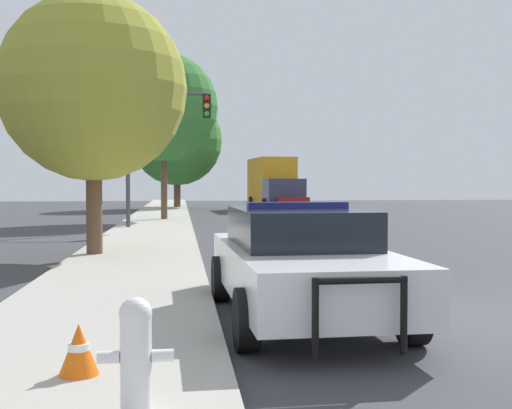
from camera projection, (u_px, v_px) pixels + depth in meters
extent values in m
plane|color=#3D3D42|center=(489.00, 320.00, 8.52)|extent=(110.00, 110.00, 0.00)
cube|color=#ADA89E|center=(97.00, 325.00, 7.92)|extent=(3.00, 110.00, 0.13)
cube|color=white|center=(301.00, 270.00, 8.52)|extent=(2.07, 4.87, 0.63)
cube|color=black|center=(298.00, 227.00, 8.74)|extent=(1.73, 2.55, 0.49)
cylinder|color=black|center=(412.00, 314.00, 7.20)|extent=(0.26, 0.70, 0.69)
cylinder|color=black|center=(246.00, 319.00, 6.92)|extent=(0.26, 0.70, 0.69)
cylinder|color=black|center=(339.00, 276.00, 10.15)|extent=(0.26, 0.70, 0.69)
cylinder|color=black|center=(220.00, 278.00, 9.87)|extent=(0.26, 0.70, 0.69)
cylinder|color=black|center=(404.00, 315.00, 6.09)|extent=(0.07, 0.07, 0.75)
cylinder|color=black|center=(315.00, 318.00, 5.97)|extent=(0.07, 0.07, 0.75)
cylinder|color=black|center=(360.00, 280.00, 6.02)|extent=(0.91, 0.10, 0.07)
cube|color=navy|center=(298.00, 205.00, 8.73)|extent=(1.39, 0.24, 0.09)
cube|color=navy|center=(371.00, 266.00, 8.67)|extent=(0.12, 3.46, 0.18)
cylinder|color=white|center=(136.00, 366.00, 4.69)|extent=(0.23, 0.23, 0.71)
sphere|color=white|center=(136.00, 314.00, 4.67)|extent=(0.24, 0.24, 0.24)
cylinder|color=white|center=(109.00, 357.00, 4.66)|extent=(0.16, 0.09, 0.09)
cylinder|color=white|center=(163.00, 356.00, 4.71)|extent=(0.16, 0.09, 0.09)
cylinder|color=#424247|center=(128.00, 158.00, 24.21)|extent=(0.16, 0.16, 5.21)
cylinder|color=#424247|center=(167.00, 94.00, 24.30)|extent=(2.98, 0.11, 0.11)
cube|color=black|center=(207.00, 106.00, 24.49)|extent=(0.30, 0.24, 0.90)
sphere|color=red|center=(207.00, 98.00, 24.35)|extent=(0.20, 0.20, 0.20)
sphere|color=orange|center=(207.00, 106.00, 24.36)|extent=(0.20, 0.20, 0.20)
sphere|color=green|center=(207.00, 114.00, 24.37)|extent=(0.20, 0.20, 0.20)
cube|color=maroon|center=(286.00, 202.00, 38.05)|extent=(2.02, 4.61, 0.65)
cube|color=black|center=(285.00, 193.00, 38.26)|extent=(1.64, 2.43, 0.44)
cylinder|color=black|center=(306.00, 208.00, 36.84)|extent=(0.28, 0.69, 0.68)
cylinder|color=black|center=(277.00, 208.00, 36.53)|extent=(0.28, 0.69, 0.68)
cylinder|color=black|center=(294.00, 206.00, 39.59)|extent=(0.28, 0.69, 0.68)
cylinder|color=black|center=(267.00, 206.00, 39.29)|extent=(0.28, 0.69, 0.68)
cube|color=#333856|center=(284.00, 192.00, 37.91)|extent=(2.34, 2.29, 1.59)
cube|color=orange|center=(271.00, 181.00, 41.70)|extent=(2.53, 5.69, 2.95)
cylinder|color=black|center=(301.00, 205.00, 38.34)|extent=(0.33, 0.89, 0.87)
cylinder|color=black|center=(265.00, 206.00, 37.96)|extent=(0.33, 0.89, 0.87)
cylinder|color=black|center=(284.00, 203.00, 42.97)|extent=(0.33, 0.89, 0.87)
cylinder|color=black|center=(252.00, 203.00, 42.59)|extent=(0.33, 0.89, 0.87)
cylinder|color=brown|center=(164.00, 178.00, 29.54)|extent=(0.29, 0.29, 3.79)
sphere|color=#387A33|center=(164.00, 107.00, 29.42)|extent=(5.00, 5.00, 5.00)
cylinder|color=brown|center=(177.00, 186.00, 44.05)|extent=(0.46, 0.46, 2.87)
sphere|color=#387A33|center=(177.00, 140.00, 43.94)|extent=(6.21, 6.21, 6.21)
cylinder|color=brown|center=(94.00, 197.00, 15.20)|extent=(0.38, 0.38, 2.71)
sphere|color=#999933|center=(93.00, 88.00, 15.11)|extent=(4.41, 4.41, 4.41)
cone|color=orange|center=(79.00, 349.00, 5.65)|extent=(0.35, 0.35, 0.45)
cylinder|color=white|center=(79.00, 347.00, 5.65)|extent=(0.19, 0.19, 0.06)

